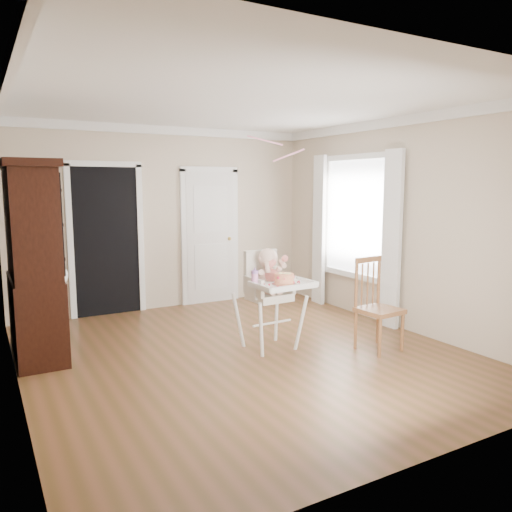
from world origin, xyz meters
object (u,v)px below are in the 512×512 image
high_chair (270,288)px  cake (284,279)px  dining_chair (377,307)px  sippy_cup (255,277)px  china_cabinet (34,261)px

high_chair → cake: high_chair is taller
cake → dining_chair: 1.15m
high_chair → sippy_cup: high_chair is taller
china_cabinet → cake: bearing=-29.1°
high_chair → sippy_cup: size_ratio=6.10×
high_chair → cake: size_ratio=4.26×
china_cabinet → high_chair: bearing=-23.6°
high_chair → dining_chair: (1.05, -0.61, -0.22)m
cake → dining_chair: dining_chair is taller
high_chair → sippy_cup: 0.31m
china_cabinet → dining_chair: size_ratio=2.02×
cake → china_cabinet: china_cabinet is taller
high_chair → cake: 0.32m
cake → dining_chair: (1.04, -0.32, -0.37)m
high_chair → china_cabinet: size_ratio=0.54×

